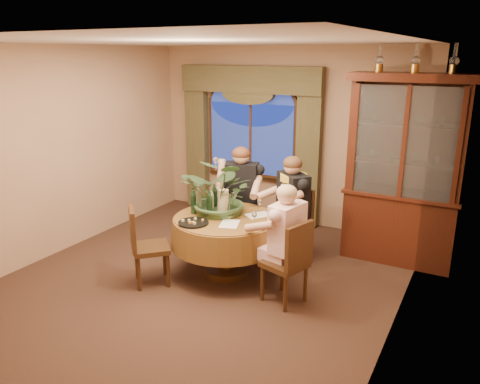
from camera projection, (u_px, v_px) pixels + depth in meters
The scene contains 35 objects.
floor at pixel (203, 279), 5.77m from camera, with size 5.00×5.00×0.00m, color black.
wall_back at pixel (286, 136), 7.47m from camera, with size 4.50×4.50×0.00m, color #9F7555.
wall_right at pixel (404, 197), 4.34m from camera, with size 5.00×5.00×0.00m, color #9F7555.
ceiling at pixel (198, 41), 4.97m from camera, with size 5.00×5.00×0.00m, color white.
window at pixel (251, 140), 7.72m from camera, with size 1.62×0.10×1.32m, color navy, non-canonical shape.
arched_transom at pixel (251, 92), 7.49m from camera, with size 1.60×0.06×0.44m, color navy, non-canonical shape.
drapery_left at pixel (197, 142), 8.18m from camera, with size 0.38×0.14×2.32m, color #403A1F.
drapery_right at pixel (308, 154), 7.24m from camera, with size 0.38×0.14×2.32m, color #403A1F.
swag_valance at pixel (249, 79), 7.37m from camera, with size 2.45×0.16×0.42m, color #403A1F, non-canonical shape.
dining_table at pixel (226, 245), 5.84m from camera, with size 1.37×1.37×0.75m, color brown.
china_cabinet at pixel (404, 171), 5.99m from camera, with size 1.51×0.59×2.45m, color #33130C.
oil_lamp_left at pixel (380, 58), 5.79m from camera, with size 0.11×0.11×0.34m, color #A5722D, non-canonical shape.
oil_lamp_center at pixel (416, 58), 5.60m from camera, with size 0.11×0.11×0.34m, color #A5722D, non-canonical shape.
oil_lamp_right at pixel (455, 58), 5.40m from camera, with size 0.11×0.11×0.34m, color #A5722D, non-canonical shape.
chair_right at pixel (284, 261), 5.15m from camera, with size 0.42×0.42×0.96m, color black.
chair_back_right at pixel (291, 224), 6.27m from camera, with size 0.42×0.42×0.96m, color black.
chair_back at pixel (237, 215), 6.63m from camera, with size 0.42×0.42×0.96m, color black.
chair_front_left at pixel (151, 246), 5.56m from camera, with size 0.42×0.42×0.96m, color black.
person_pink at pixel (287, 243), 5.17m from camera, with size 0.48×0.44×1.33m, color beige, non-canonical shape.
person_back at pixel (241, 197), 6.57m from camera, with size 0.52×0.48×1.46m, color black, non-canonical shape.
person_scarf at pixel (293, 210), 6.07m from camera, with size 0.52×0.47×1.45m, color black, non-canonical shape.
stoneware_vase at pixel (224, 202), 5.80m from camera, with size 0.17×0.17×0.31m, color tan, non-canonical shape.
centerpiece_plant at pixel (222, 165), 5.71m from camera, with size 0.96×1.07×0.83m, color #334E2B.
olive_bowl at pixel (228, 216), 5.69m from camera, with size 0.16×0.16×0.05m, color #4F5B2B.
cheese_platter at pixel (193, 223), 5.50m from camera, with size 0.36×0.36×0.02m, color black.
wine_bottle_0 at pixel (193, 201), 5.82m from camera, with size 0.07×0.07×0.33m, color black.
wine_bottle_1 at pixel (210, 204), 5.70m from camera, with size 0.07×0.07×0.33m, color black.
wine_bottle_2 at pixel (215, 197), 5.99m from camera, with size 0.07×0.07×0.33m, color black.
wine_bottle_3 at pixel (211, 200), 5.83m from camera, with size 0.07×0.07×0.33m, color tan.
wine_bottle_4 at pixel (198, 198), 5.94m from camera, with size 0.07×0.07×0.33m, color tan.
tasting_paper_0 at pixel (230, 224), 5.50m from camera, with size 0.21×0.30×0.00m, color white.
tasting_paper_1 at pixel (258, 215), 5.79m from camera, with size 0.21×0.30×0.00m, color white.
wine_glass_person_pink at pixel (254, 219), 5.42m from camera, with size 0.07×0.07×0.18m, color silver, non-canonical shape.
wine_glass_person_back at pixel (234, 199), 6.13m from camera, with size 0.07×0.07×0.18m, color silver, non-canonical shape.
wine_glass_person_scarf at pixel (260, 206), 5.87m from camera, with size 0.07×0.07×0.18m, color silver, non-canonical shape.
Camera 1 is at (2.88, -4.37, 2.68)m, focal length 35.00 mm.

